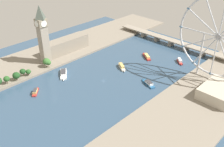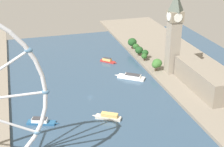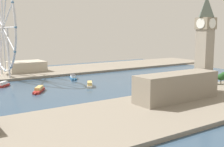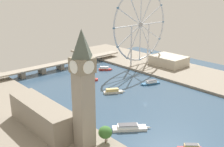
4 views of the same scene
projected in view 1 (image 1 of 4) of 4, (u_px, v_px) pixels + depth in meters
The scene contains 15 objects.
ground_plane at pixel (104, 81), 354.96m from camera, with size 413.82×413.82×0.00m, color #334C66.
riverbank_left at pixel (53, 53), 427.74m from camera, with size 90.00×520.00×3.00m, color gray.
riverbank_right at pixel (180, 120), 280.68m from camera, with size 90.00×520.00×3.00m, color gray.
clock_tower at pixel (43, 34), 373.30m from camera, with size 15.28×15.28×89.62m.
parliament_block at pixel (66, 45), 426.97m from camera, with size 22.00×78.97×22.57m, color gray.
tree_row_embankment at pixel (22, 72), 352.65m from camera, with size 14.05×87.64×14.71m.
ferris_wheel at pixel (218, 37), 325.26m from camera, with size 114.09×3.20×117.61m.
riverside_hall at pixel (219, 92), 312.95m from camera, with size 38.77×50.40×14.22m, color #BCB29E.
river_bridge at pixel (172, 41), 457.61m from camera, with size 225.82×15.62×10.24m.
tour_boat_0 at pixel (35, 92), 327.46m from camera, with size 18.39×17.72×5.41m.
tour_boat_1 at pixel (122, 67), 384.92m from camera, with size 24.69×16.94×5.73m.
tour_boat_2 at pixel (180, 61), 401.17m from camera, with size 17.93×17.54×5.60m.
tour_boat_3 at pixel (63, 74), 367.69m from camera, with size 31.49×25.32×5.21m.
tour_boat_4 at pixel (148, 83), 345.21m from camera, with size 27.90×14.56×5.40m.
tour_boat_5 at pixel (147, 56), 416.73m from camera, with size 27.54×20.58×5.16m.
Camera 1 is at (219.13, -208.36, 186.56)m, focal length 40.72 mm.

